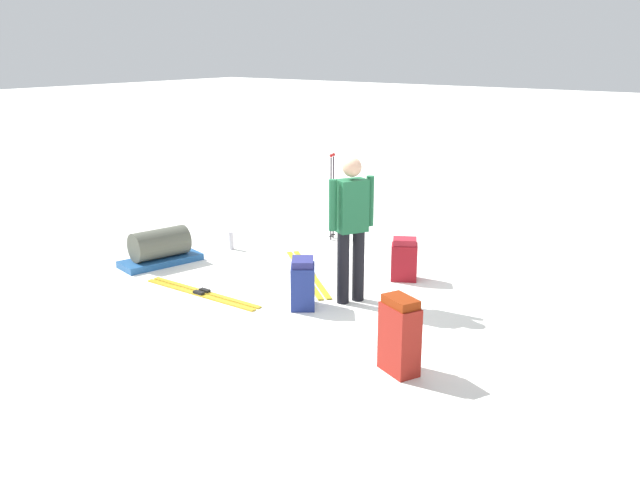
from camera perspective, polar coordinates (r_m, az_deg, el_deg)
ground_plane at (r=8.33m, az=0.00°, el=-4.64°), size 80.00×80.00×0.00m
skier_standing at (r=7.90m, az=2.59°, el=1.45°), size 0.52×0.35×1.70m
ski_pair_near at (r=8.51m, az=-9.68°, el=-4.32°), size 0.20×1.76×0.05m
ski_pair_far at (r=9.11m, az=-1.05°, el=-2.74°), size 1.40×1.64×0.05m
backpack_large_dark at (r=6.40m, az=6.55°, el=-7.82°), size 0.36×0.43×0.73m
backpack_bright at (r=8.89m, az=6.93°, el=-1.61°), size 0.38×0.41×0.55m
backpack_small_spare at (r=7.90m, az=-1.42°, el=-3.61°), size 0.44×0.43×0.58m
ski_poles_planted_near at (r=10.55m, az=1.01°, el=3.94°), size 0.17×0.10×1.33m
gear_sled at (r=9.72m, az=-13.01°, el=-0.65°), size 1.17×0.68×0.49m
thermos_bottle at (r=10.25m, az=-7.29°, el=-0.05°), size 0.07×0.07×0.26m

